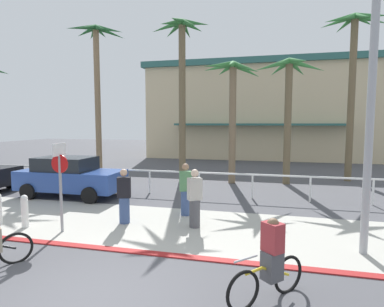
% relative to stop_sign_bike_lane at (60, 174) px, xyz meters
% --- Properties ---
extents(ground_plane, '(80.00, 80.00, 0.00)m').
position_rel_stop_sign_bike_lane_xyz_m(ground_plane, '(2.80, 6.97, -1.68)').
color(ground_plane, '#4C4C51').
extents(sidewalk_strip, '(44.00, 4.00, 0.02)m').
position_rel_stop_sign_bike_lane_xyz_m(sidewalk_strip, '(2.80, 1.17, -1.67)').
color(sidewalk_strip, '#ADAAA0').
rests_on(sidewalk_strip, ground).
extents(curb_paint, '(44.00, 0.24, 0.03)m').
position_rel_stop_sign_bike_lane_xyz_m(curb_paint, '(2.80, -0.83, -1.66)').
color(curb_paint, maroon).
rests_on(curb_paint, ground).
extents(building_backdrop, '(20.21, 10.78, 8.41)m').
position_rel_stop_sign_bike_lane_xyz_m(building_backdrop, '(4.75, 23.66, 2.55)').
color(building_backdrop, beige).
rests_on(building_backdrop, ground).
extents(rail_fence, '(27.18, 0.08, 1.04)m').
position_rel_stop_sign_bike_lane_xyz_m(rail_fence, '(2.80, 5.47, -0.84)').
color(rail_fence, white).
rests_on(rail_fence, ground).
extents(stop_sign_bike_lane, '(0.52, 0.56, 2.56)m').
position_rel_stop_sign_bike_lane_xyz_m(stop_sign_bike_lane, '(0.00, 0.00, 0.00)').
color(stop_sign_bike_lane, gray).
rests_on(stop_sign_bike_lane, ground).
extents(bollard_1, '(0.20, 0.20, 1.00)m').
position_rel_stop_sign_bike_lane_xyz_m(bollard_1, '(-1.32, 0.08, -1.16)').
color(bollard_1, white).
rests_on(bollard_1, ground).
extents(streetlight_curb, '(0.24, 2.54, 7.50)m').
position_rel_stop_sign_bike_lane_xyz_m(streetlight_curb, '(7.96, 0.14, 2.60)').
color(streetlight_curb, '#9EA0A5').
rests_on(streetlight_curb, ground).
extents(palm_tree_1, '(3.16, 3.27, 9.12)m').
position_rel_stop_sign_bike_lane_xyz_m(palm_tree_1, '(-4.76, 10.40, 5.09)').
color(palm_tree_1, '#846B4C').
rests_on(palm_tree_1, ground).
extents(palm_tree_2, '(3.15, 3.69, 8.51)m').
position_rel_stop_sign_bike_lane_xyz_m(palm_tree_2, '(1.10, 8.78, 4.67)').
color(palm_tree_2, brown).
rests_on(palm_tree_2, ground).
extents(palm_tree_3, '(2.92, 3.00, 6.24)m').
position_rel_stop_sign_bike_lane_xyz_m(palm_tree_3, '(3.82, 8.71, 3.11)').
color(palm_tree_3, '#756047').
rests_on(palm_tree_3, ground).
extents(palm_tree_4, '(3.40, 2.99, 6.35)m').
position_rel_stop_sign_bike_lane_xyz_m(palm_tree_4, '(6.56, 9.22, 3.02)').
color(palm_tree_4, brown).
rests_on(palm_tree_4, ground).
extents(palm_tree_5, '(3.31, 2.93, 8.78)m').
position_rel_stop_sign_bike_lane_xyz_m(palm_tree_5, '(9.82, 10.82, 4.96)').
color(palm_tree_5, brown).
rests_on(palm_tree_5, ground).
extents(car_blue_1, '(4.40, 2.02, 1.69)m').
position_rel_stop_sign_bike_lane_xyz_m(car_blue_1, '(-2.47, 3.99, -0.81)').
color(car_blue_1, '#284793').
rests_on(car_blue_1, ground).
extents(cyclist_yellow_1, '(1.30, 1.36, 1.50)m').
position_rel_stop_sign_bike_lane_xyz_m(cyclist_yellow_1, '(5.79, -2.19, -0.98)').
color(cyclist_yellow_1, black).
rests_on(cyclist_yellow_1, ground).
extents(pedestrian_0, '(0.46, 0.40, 1.72)m').
position_rel_stop_sign_bike_lane_xyz_m(pedestrian_0, '(1.39, 1.16, -0.88)').
color(pedestrian_0, '#384C7A').
rests_on(pedestrian_0, ground).
extents(pedestrian_1, '(0.48, 0.44, 1.76)m').
position_rel_stop_sign_bike_lane_xyz_m(pedestrian_1, '(3.60, 1.30, -0.86)').
color(pedestrian_1, '#4C4C51').
rests_on(pedestrian_1, ground).
extents(pedestrian_2, '(0.47, 0.42, 1.77)m').
position_rel_stop_sign_bike_lane_xyz_m(pedestrian_2, '(3.01, 2.45, -0.85)').
color(pedestrian_2, '#384C7A').
rests_on(pedestrian_2, ground).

